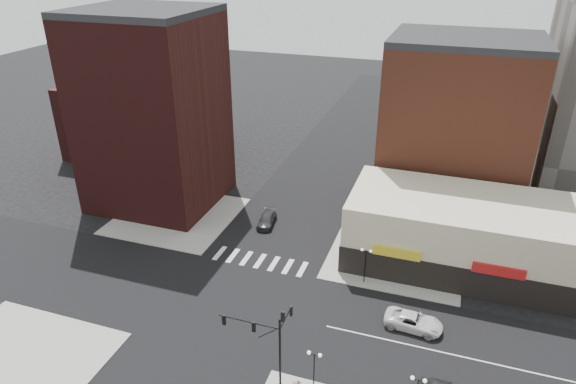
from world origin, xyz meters
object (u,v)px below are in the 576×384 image
(white_suv, at_px, (414,321))
(dark_sedan_north, at_px, (267,220))
(street_lamp_se_a, at_px, (314,362))
(street_lamp_ne, at_px, (366,257))
(traffic_signal, at_px, (270,333))

(white_suv, height_order, dark_sedan_north, white_suv)
(street_lamp_se_a, bearing_deg, street_lamp_ne, 86.42)
(street_lamp_se_a, height_order, white_suv, street_lamp_se_a)
(white_suv, xyz_separation_m, dark_sedan_north, (-20.16, 13.85, -0.07))
(street_lamp_ne, relative_size, dark_sedan_north, 0.88)
(dark_sedan_north, bearing_deg, street_lamp_se_a, -68.89)
(traffic_signal, height_order, street_lamp_ne, traffic_signal)
(traffic_signal, xyz_separation_m, street_lamp_ne, (4.76, 15.83, -1.67))
(street_lamp_ne, distance_m, white_suv, 8.43)
(traffic_signal, bearing_deg, street_lamp_ne, 73.25)
(street_lamp_ne, relative_size, white_suv, 0.76)
(white_suv, distance_m, dark_sedan_north, 24.46)
(street_lamp_se_a, distance_m, dark_sedan_north, 27.85)
(traffic_signal, relative_size, street_lamp_ne, 1.87)
(traffic_signal, xyz_separation_m, street_lamp_se_a, (3.76, -0.17, -1.67))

